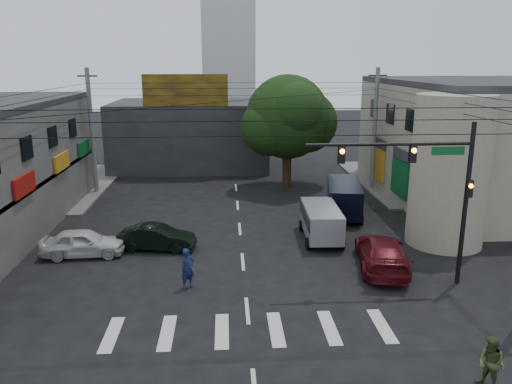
{
  "coord_description": "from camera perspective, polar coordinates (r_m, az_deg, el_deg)",
  "views": [
    {
      "loc": [
        -0.76,
        -20.98,
        9.62
      ],
      "look_at": [
        0.78,
        4.0,
        3.04
      ],
      "focal_mm": 35.0,
      "sensor_mm": 36.0,
      "label": 1
    }
  ],
  "objects": [
    {
      "name": "maroon_sedan",
      "position": [
        24.7,
        14.16,
        -6.73
      ],
      "size": [
        3.91,
        6.05,
        1.55
      ],
      "primitive_type": "imported",
      "rotation": [
        0.0,
        0.0,
        2.98
      ],
      "color": "#4C0A11",
      "rests_on": "ground"
    },
    {
      "name": "navy_van",
      "position": [
        32.43,
        9.99,
        -0.8
      ],
      "size": [
        6.03,
        3.92,
        2.12
      ],
      "primitive_type": null,
      "rotation": [
        0.0,
        0.0,
        1.39
      ],
      "color": "black",
      "rests_on": "ground"
    },
    {
      "name": "building_far",
      "position": [
        47.56,
        -7.45,
        6.61
      ],
      "size": [
        14.0,
        10.0,
        6.0
      ],
      "primitive_type": "cube",
      "color": "#232326",
      "rests_on": "ground"
    },
    {
      "name": "pedestrian_olive",
      "position": [
        17.25,
        25.28,
        -17.35
      ],
      "size": [
        1.38,
        1.36,
        1.71
      ],
      "primitive_type": "imported",
      "rotation": [
        0.0,
        0.0,
        -1.06
      ],
      "color": "#384620",
      "rests_on": "ground"
    },
    {
      "name": "traffic_officer",
      "position": [
        22.05,
        -7.83,
        -8.68
      ],
      "size": [
        1.08,
        1.07,
        1.82
      ],
      "primitive_type": "imported",
      "rotation": [
        0.0,
        0.0,
        0.64
      ],
      "color": "#131D42",
      "rests_on": "ground"
    },
    {
      "name": "silver_minivan",
      "position": [
        27.83,
        7.45,
        -3.58
      ],
      "size": [
        4.45,
        2.08,
        1.87
      ],
      "primitive_type": null,
      "rotation": [
        0.0,
        0.0,
        1.54
      ],
      "color": "gray",
      "rests_on": "ground"
    },
    {
      "name": "billboard",
      "position": [
        42.27,
        -8.08,
        11.44
      ],
      "size": [
        7.0,
        0.3,
        2.6
      ],
      "primitive_type": "cube",
      "color": "olive",
      "rests_on": "building_far"
    },
    {
      "name": "sidewalk_far_left",
      "position": [
        43.68,
        -26.67,
        0.52
      ],
      "size": [
        16.0,
        16.0,
        0.15
      ],
      "primitive_type": "cube",
      "color": "#514F4C",
      "rests_on": "ground"
    },
    {
      "name": "traffic_gantry",
      "position": [
        22.27,
        19.25,
        1.48
      ],
      "size": [
        7.1,
        0.35,
        7.2
      ],
      "color": "black",
      "rests_on": "ground"
    },
    {
      "name": "utility_pole_far_right",
      "position": [
        38.98,
        13.39,
        6.94
      ],
      "size": [
        0.32,
        0.32,
        9.2
      ],
      "primitive_type": "cylinder",
      "color": "#59595B",
      "rests_on": "ground"
    },
    {
      "name": "utility_pole_far_left",
      "position": [
        38.57,
        -18.24,
        6.52
      ],
      "size": [
        0.32,
        0.32,
        9.2
      ],
      "primitive_type": "cylinder",
      "color": "#59595B",
      "rests_on": "ground"
    },
    {
      "name": "corner_column",
      "position": [
        28.18,
        21.24,
        2.22
      ],
      "size": [
        4.0,
        4.0,
        8.0
      ],
      "primitive_type": "cylinder",
      "color": "gray",
      "rests_on": "ground"
    },
    {
      "name": "ground",
      "position": [
        23.09,
        -1.34,
        -9.89
      ],
      "size": [
        160.0,
        160.0,
        0.0
      ],
      "primitive_type": "plane",
      "color": "black",
      "rests_on": "ground"
    },
    {
      "name": "street_tree",
      "position": [
        38.5,
        3.64,
        8.52
      ],
      "size": [
        6.4,
        6.4,
        8.7
      ],
      "color": "black",
      "rests_on": "ground"
    },
    {
      "name": "white_compact",
      "position": [
        26.87,
        -19.16,
        -5.5
      ],
      "size": [
        2.12,
        4.31,
        1.41
      ],
      "primitive_type": "imported",
      "rotation": [
        0.0,
        0.0,
        1.63
      ],
      "color": "silver",
      "rests_on": "ground"
    },
    {
      "name": "building_right",
      "position": [
        39.22,
        25.2,
        5.1
      ],
      "size": [
        14.0,
        18.0,
        8.0
      ],
      "primitive_type": "cube",
      "color": "gray",
      "rests_on": "ground"
    },
    {
      "name": "dark_sedan",
      "position": [
        26.77,
        -11.24,
        -5.13
      ],
      "size": [
        2.59,
        4.4,
        1.31
      ],
      "primitive_type": "imported",
      "rotation": [
        0.0,
        0.0,
        1.42
      ],
      "color": "black",
      "rests_on": "ground"
    },
    {
      "name": "sidewalk_far_right",
      "position": [
        44.3,
        21.63,
        1.24
      ],
      "size": [
        16.0,
        16.0,
        0.15
      ],
      "primitive_type": "cube",
      "color": "#514F4C",
      "rests_on": "ground"
    }
  ]
}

